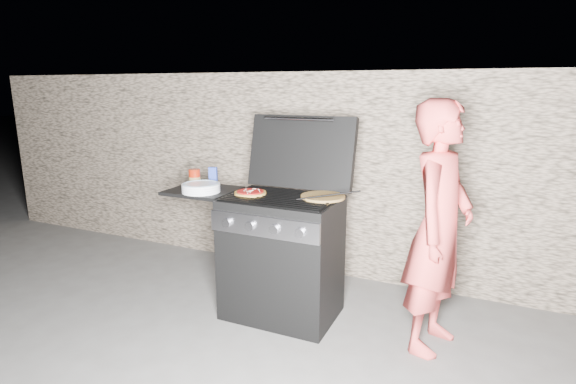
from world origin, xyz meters
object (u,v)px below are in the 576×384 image
at_px(gas_grill, 252,252).
at_px(pizza_topped, 250,192).
at_px(sauce_jar, 195,178).
at_px(person, 439,228).

xyz_separation_m(gas_grill, pizza_topped, (0.01, -0.02, 0.47)).
bearing_deg(pizza_topped, sauce_jar, 172.04).
height_order(gas_grill, sauce_jar, sauce_jar).
height_order(pizza_topped, person, person).
relative_size(gas_grill, pizza_topped, 5.79).
bearing_deg(sauce_jar, pizza_topped, -7.96).
distance_m(sauce_jar, person, 1.86).
bearing_deg(pizza_topped, person, 2.78).
bearing_deg(person, pizza_topped, 105.41).
distance_m(gas_grill, person, 1.37).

